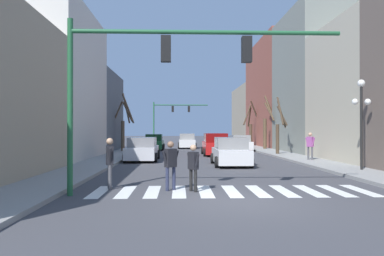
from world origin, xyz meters
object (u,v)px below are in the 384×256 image
car_parked_right_far (154,143)px  street_tree_right_mid (267,124)px  car_parked_left_far (240,143)px  pedestrian_on_right_sidewalk (110,159)px  car_driving_away_lane (215,145)px  pedestrian_waiting_at_curb (193,164)px  car_driving_toward_lane (187,141)px  traffic_signal_far (170,114)px  street_tree_left_mid (251,126)px  traffic_signal_near (157,64)px  car_parked_right_mid (231,152)px  car_parked_left_near (142,150)px  street_tree_left_far (279,128)px  street_lamp_right_corner (361,106)px  pedestrian_crossing_street (310,144)px  street_tree_right_near (124,124)px  pedestrian_on_left_sidewalk (171,161)px

car_parked_right_far → street_tree_right_mid: street_tree_right_mid is taller
car_parked_left_far → pedestrian_on_right_sidewalk: 25.57m
car_driving_away_lane → pedestrian_waiting_at_curb: size_ratio=3.06×
car_driving_away_lane → pedestrian_on_right_sidewalk: car_driving_away_lane is taller
car_parked_left_far → car_driving_toward_lane: bearing=44.4°
traffic_signal_far → street_tree_left_mid: 11.59m
traffic_signal_near → street_tree_right_mid: bearing=69.6°
car_parked_right_mid → pedestrian_waiting_at_curb: size_ratio=2.73×
street_tree_right_mid → street_tree_left_mid: (-0.21, 7.62, -0.09)m
traffic_signal_far → car_parked_left_near: (-1.28, -25.78, -3.60)m
pedestrian_on_right_sidewalk → street_tree_left_far: bearing=134.0°
car_parked_right_mid → street_tree_left_far: (5.15, 8.38, 1.50)m
street_lamp_right_corner → pedestrian_waiting_at_curb: 10.29m
car_parked_left_far → pedestrian_waiting_at_curb: pedestrian_waiting_at_curb is taller
pedestrian_on_right_sidewalk → pedestrian_crossing_street: pedestrian_crossing_street is taller
car_parked_right_mid → car_parked_left_near: size_ratio=0.90×
street_lamp_right_corner → car_parked_left_near: bearing=146.5°
street_lamp_right_corner → street_tree_left_mid: street_tree_left_mid is taller
car_driving_away_lane → car_parked_right_mid: size_ratio=1.12×
car_parked_left_near → street_tree_left_far: street_tree_left_far is taller
traffic_signal_far → street_tree_left_mid: bearing=-27.8°
car_driving_toward_lane → pedestrian_waiting_at_curb: (-0.41, -30.10, 0.16)m
car_parked_left_far → pedestrian_waiting_at_curb: bearing=167.1°
car_parked_right_mid → pedestrian_on_right_sidewalk: bearing=147.2°
car_parked_right_far → street_tree_left_mid: size_ratio=0.76×
pedestrian_waiting_at_curb → street_tree_right_near: 23.25m
car_parked_right_mid → pedestrian_crossing_street: bearing=-68.0°
street_lamp_right_corner → car_parked_right_far: 24.09m
car_parked_left_near → pedestrian_waiting_at_curb: size_ratio=3.03×
street_tree_left_far → car_parked_right_far: bearing=141.1°
car_parked_right_mid → pedestrian_on_left_sidewalk: size_ratio=2.56×
traffic_signal_far → street_tree_right_near: bearing=-103.7°
pedestrian_on_right_sidewalk → street_tree_right_near: bearing=173.3°
car_driving_toward_lane → street_tree_right_mid: (8.21, -4.35, 1.93)m
street_lamp_right_corner → traffic_signal_near: bearing=-148.1°
car_parked_right_far → car_driving_toward_lane: bearing=-42.8°
car_driving_toward_lane → pedestrian_on_right_sidewalk: bearing=-6.5°
car_driving_toward_lane → pedestrian_waiting_at_curb: bearing=-0.8°
street_lamp_right_corner → car_parked_right_far: (-11.56, 20.99, -2.51)m
street_lamp_right_corner → street_tree_right_near: 22.25m
street_tree_right_mid → street_tree_left_far: size_ratio=1.19×
car_parked_right_mid → street_tree_left_mid: (5.85, 24.13, 1.85)m
traffic_signal_near → traffic_signal_far: traffic_signal_far is taller
traffic_signal_far → pedestrian_waiting_at_curb: 38.91m
car_parked_left_near → pedestrian_waiting_at_curb: (3.00, -12.94, 0.20)m
car_parked_right_mid → car_parked_left_far: car_parked_right_mid is taller
traffic_signal_far → pedestrian_crossing_street: (9.82, -27.25, -3.15)m
car_driving_away_lane → car_parked_right_mid: (0.02, -9.03, -0.07)m
car_driving_away_lane → street_tree_left_mid: size_ratio=0.87×
car_parked_left_far → car_parked_right_mid: bearing=168.7°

